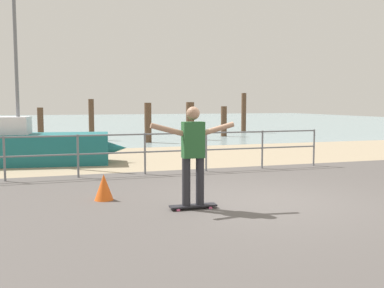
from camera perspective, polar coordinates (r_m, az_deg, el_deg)
ground_plane at (r=7.25m, az=12.59°, el=-9.09°), size 24.00×10.00×0.04m
beach_strip at (r=14.60m, az=-3.47°, el=-1.68°), size 24.00×6.00×0.04m
sea_surface at (r=42.23m, az=-12.93°, el=2.82°), size 72.00×50.00×0.04m
railing_fence at (r=10.79m, az=-10.36°, el=-0.54°), size 11.35×0.05×1.05m
sailboat at (r=13.41m, az=-19.64°, el=-0.38°), size 5.05×1.93×4.86m
skateboard at (r=7.43m, az=0.15°, el=-8.07°), size 0.80×0.21×0.08m
skateboarder at (r=7.27m, az=0.15°, el=-0.76°), size 1.45×0.22×1.65m
groyne_post_1 at (r=20.85m, az=-19.11°, el=2.34°), size 0.27×0.27×1.58m
groyne_post_2 at (r=21.49m, az=-12.96°, el=3.10°), size 0.26×0.26×1.97m
groyne_post_3 at (r=19.70m, az=-5.75°, el=2.75°), size 0.31×0.31×1.80m
groyne_post_4 at (r=21.25m, az=-0.26°, el=3.01°), size 0.39×0.39×1.83m
groyne_post_5 at (r=23.26m, az=4.16°, el=2.94°), size 0.31×0.31×1.61m
groyne_post_6 at (r=26.46m, az=6.75°, el=4.04°), size 0.29×0.29×2.37m
traffic_cone at (r=8.20m, az=-11.40°, el=-5.59°), size 0.36×0.36×0.50m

